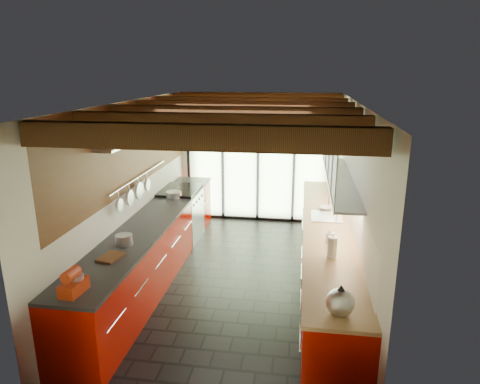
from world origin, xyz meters
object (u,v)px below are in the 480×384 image
Objects in this scene: paper_towel at (332,247)px; stand_mixer at (74,283)px; soap_bottle at (330,235)px; kettle at (340,301)px; bowl at (325,208)px.

stand_mixer is at bearing -154.63° from paper_towel.
kettle is at bearing -90.00° from soap_bottle.
kettle is at bearing -0.17° from stand_mixer.
kettle reaches higher than soap_bottle.
paper_towel is 1.50× the size of bowl.
paper_towel is at bearing 25.37° from stand_mixer.
stand_mixer reaches higher than soap_bottle.
stand_mixer is at bearing -146.76° from soap_bottle.
kettle is 3.01m from bowl.
kettle is at bearing -90.00° from bowl.
kettle reaches higher than bowl.
stand_mixer is 3.93m from bowl.
kettle is 1.73× the size of bowl.
bowl is at bearing 49.74° from stand_mixer.
bowl is at bearing 90.00° from kettle.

